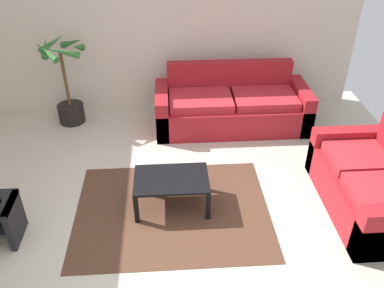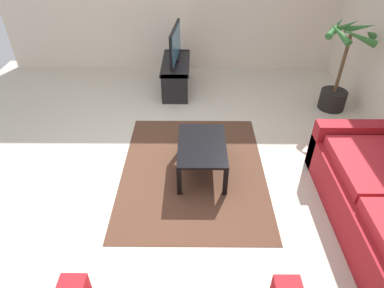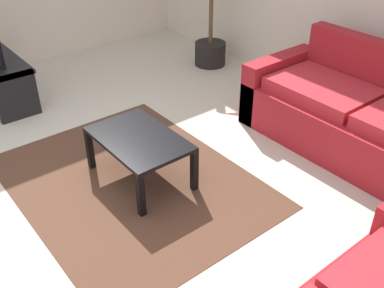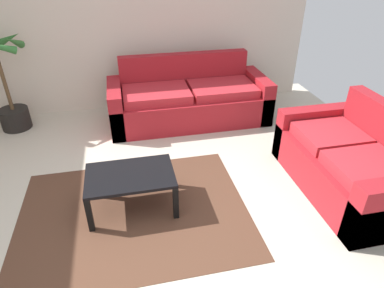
{
  "view_description": "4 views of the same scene",
  "coord_description": "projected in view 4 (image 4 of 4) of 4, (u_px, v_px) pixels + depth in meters",
  "views": [
    {
      "loc": [
        0.03,
        -3.06,
        3.21
      ],
      "look_at": [
        0.29,
        0.9,
        0.58
      ],
      "focal_mm": 37.96,
      "sensor_mm": 36.0,
      "label": 1
    },
    {
      "loc": [
        3.07,
        0.42,
        2.64
      ],
      "look_at": [
        0.13,
        0.4,
        0.47
      ],
      "focal_mm": 31.12,
      "sensor_mm": 36.0,
      "label": 2
    },
    {
      "loc": [
        2.65,
        -1.04,
        2.25
      ],
      "look_at": [
        0.41,
        0.75,
        0.42
      ],
      "focal_mm": 41.98,
      "sensor_mm": 36.0,
      "label": 3
    },
    {
      "loc": [
        0.06,
        -2.13,
        2.27
      ],
      "look_at": [
        0.67,
        0.67,
        0.55
      ],
      "focal_mm": 31.38,
      "sensor_mm": 36.0,
      "label": 4
    }
  ],
  "objects": [
    {
      "name": "wall_back",
      "position": [
        111.0,
        19.0,
        4.76
      ],
      "size": [
        6.0,
        0.06,
        2.7
      ],
      "primitive_type": "cube",
      "color": "beige",
      "rests_on": "ground"
    },
    {
      "name": "ground_plane",
      "position": [
        134.0,
        245.0,
        2.94
      ],
      "size": [
        6.6,
        6.6,
        0.0
      ],
      "primitive_type": "plane",
      "color": "beige"
    },
    {
      "name": "couch_loveseat",
      "position": [
        350.0,
        164.0,
        3.48
      ],
      "size": [
        0.9,
        1.61,
        0.9
      ],
      "color": "maroon",
      "rests_on": "ground"
    },
    {
      "name": "coffee_table",
      "position": [
        130.0,
        179.0,
        3.2
      ],
      "size": [
        0.83,
        0.55,
        0.39
      ],
      "color": "black",
      "rests_on": "ground"
    },
    {
      "name": "couch_main",
      "position": [
        189.0,
        101.0,
        4.88
      ],
      "size": [
        2.26,
        0.9,
        0.9
      ],
      "color": "maroon",
      "rests_on": "ground"
    },
    {
      "name": "area_rug",
      "position": [
        134.0,
        212.0,
        3.29
      ],
      "size": [
        2.2,
        1.7,
        0.01
      ],
      "primitive_type": "cube",
      "color": "#513323",
      "rests_on": "ground"
    },
    {
      "name": "potted_palm",
      "position": [
        8.0,
        92.0,
        4.52
      ],
      "size": [
        0.71,
        0.73,
        1.34
      ],
      "color": "black",
      "rests_on": "ground"
    }
  ]
}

